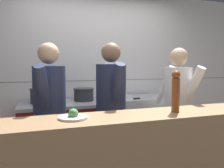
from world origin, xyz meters
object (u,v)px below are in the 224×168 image
mixing_bowl_steel (125,95)px  pepper_mill (176,90)px  sauce_pot (84,94)px  stock_pot (42,95)px  chefs_knife (141,98)px  chef_head_cook (50,113)px  oven_range (64,133)px  chef_sous (111,108)px  plated_dish_main (73,116)px  chef_line (178,106)px

mixing_bowl_steel → pepper_mill: bearing=-93.2°
sauce_pot → mixing_bowl_steel: bearing=-2.5°
mixing_bowl_steel → stock_pot: bearing=179.2°
stock_pot → chefs_knife: (1.40, -0.19, -0.08)m
stock_pot → chef_head_cook: chef_head_cook is taller
oven_range → chef_sous: (0.45, -0.74, 0.47)m
chefs_knife → chef_head_cook: bearing=-156.3°
chef_head_cook → oven_range: bearing=91.8°
chef_head_cook → chef_sous: chef_sous is taller
plated_dish_main → sauce_pot: bearing=75.9°
plated_dish_main → chef_line: bearing=22.8°
stock_pot → sauce_pot: stock_pot is taller
plated_dish_main → stock_pot: bearing=99.1°
stock_pot → chef_sous: size_ratio=0.19×
oven_range → pepper_mill: size_ratio=3.18×
chef_sous → oven_range: bearing=121.9°
pepper_mill → chef_head_cook: 1.27m
mixing_bowl_steel → chef_line: chef_line is taller
sauce_pot → plated_dish_main: bearing=-104.1°
chef_sous → stock_pot: bearing=133.8°
chef_sous → chef_line: bearing=-2.4°
sauce_pot → chefs_knife: (0.82, -0.20, -0.07)m
stock_pot → sauce_pot: 0.58m
mixing_bowl_steel → pepper_mill: 1.44m
plated_dish_main → chef_line: (1.36, 0.57, -0.10)m
mixing_bowl_steel → pepper_mill: (-0.08, -1.42, 0.22)m
mixing_bowl_steel → chef_head_cook: chef_head_cook is taller
chef_line → chef_sous: bearing=158.1°
pepper_mill → chef_line: bearing=53.3°
oven_range → chef_head_cook: (-0.21, -0.74, 0.46)m
chef_head_cook → sauce_pot: bearing=74.9°
chefs_knife → chef_line: bearing=-73.9°
sauce_pot → pepper_mill: (0.55, -1.45, 0.19)m
oven_range → chef_line: (1.30, -0.79, 0.45)m
oven_range → chefs_knife: size_ratio=3.31×
chef_head_cook → mixing_bowl_steel: bearing=51.4°
sauce_pot → chef_head_cook: 0.94m
mixing_bowl_steel → chef_line: bearing=-64.9°
mixing_bowl_steel → plated_dish_main: bearing=-125.5°
chef_line → stock_pot: bearing=133.6°
plated_dish_main → chef_sous: chef_sous is taller
mixing_bowl_steel → chef_sous: bearing=-121.8°
chef_sous → chef_head_cook: bearing=-180.0°
oven_range → chef_sous: 0.99m
sauce_pot → chef_head_cook: (-0.51, -0.79, -0.08)m
stock_pot → sauce_pot: size_ratio=1.07×
stock_pot → chefs_knife: stock_pot is taller
oven_range → plated_dish_main: (-0.06, -1.36, 0.55)m
chef_head_cook → chef_line: size_ratio=1.01×
sauce_pot → chef_line: 1.31m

